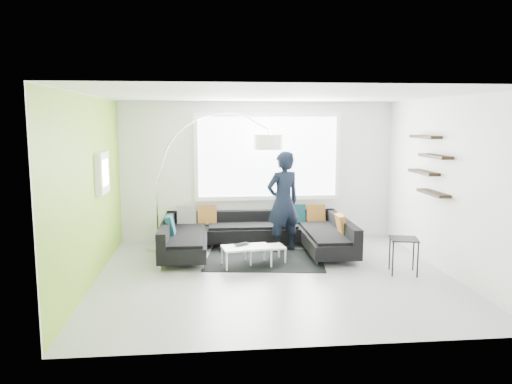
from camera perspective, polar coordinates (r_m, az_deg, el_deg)
The scene contains 9 objects.
ground at distance 7.96m, azimuth 2.09°, elevation -9.56°, with size 5.50×5.50×0.00m, color gray.
room_shell at distance 7.82m, azimuth 2.23°, elevation 3.66°, with size 5.54×5.04×2.82m.
sectional_sofa at distance 9.18m, azimuth -0.03°, elevation -5.06°, with size 3.42×2.15×0.73m.
rug at distance 8.81m, azimuth 0.95°, elevation -7.75°, with size 2.03×1.47×0.01m, color black.
coffee_table at distance 8.53m, azimuth -0.01°, elevation -7.16°, with size 1.02×0.60×0.33m, color white.
arc_lamp at distance 9.47m, azimuth -11.36°, elevation 1.15°, with size 2.40×0.68×2.58m, color silver, non-canonical shape.
side_table at distance 8.33m, azimuth 16.49°, elevation -7.02°, with size 0.42×0.42×0.58m, color black.
person at distance 9.24m, azimuth 3.12°, elevation -1.11°, with size 0.80×0.68×1.87m, color black.
laptop at distance 8.46m, azimuth -1.44°, elevation -6.05°, with size 0.36×0.33×0.02m, color black.
Camera 1 is at (-1.05, -7.51, 2.43)m, focal length 35.00 mm.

